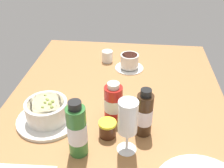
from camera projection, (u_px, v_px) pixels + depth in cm
name	position (u px, v px, depth cm)	size (l,w,h in cm)	color
ground_plane	(116.00, 105.00, 101.87)	(110.00, 84.00, 3.00)	#9E6B3D
porridge_bowl	(47.00, 112.00, 89.79)	(21.51, 21.51, 8.71)	silver
coffee_cup	(130.00, 62.00, 121.36)	(13.14, 13.09, 7.03)	silver
creamer_jug	(107.00, 56.00, 127.40)	(6.10, 5.15, 5.99)	silver
wine_glass	(128.00, 119.00, 74.29)	(6.00, 6.00, 18.03)	white
jam_jar	(108.00, 129.00, 84.36)	(5.73, 5.73, 5.56)	#402012
sauce_bottle_green	(77.00, 131.00, 75.32)	(5.75, 5.75, 18.71)	#337233
sauce_bottle_red	(114.00, 103.00, 89.88)	(6.37, 6.37, 14.28)	#B21E19
sauce_bottle_brown	(144.00, 114.00, 82.93)	(5.31, 5.31, 16.87)	#382314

